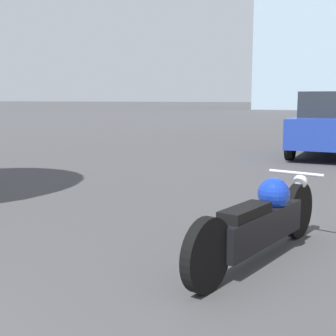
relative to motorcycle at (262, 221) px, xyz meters
name	(u,v)px	position (x,y,z in m)	size (l,w,h in m)	color
motorcycle	(262,221)	(0.00, 0.00, 0.00)	(0.84, 2.51, 0.78)	black
parked_car_blue	(330,125)	(-0.22, 8.99, 0.48)	(1.85, 4.05, 1.75)	#1E3899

